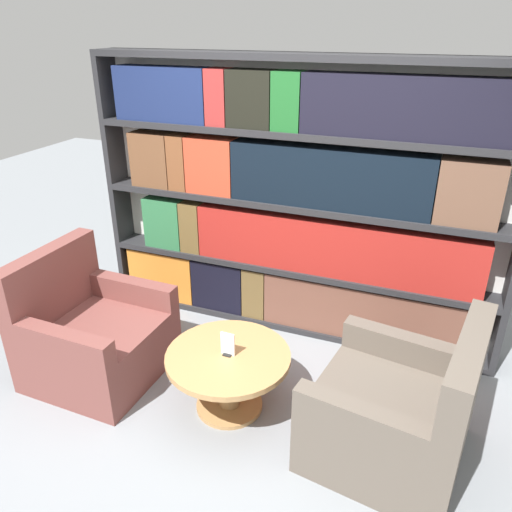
% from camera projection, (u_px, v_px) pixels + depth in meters
% --- Properties ---
extents(ground_plane, '(14.00, 14.00, 0.00)m').
position_uv_depth(ground_plane, '(225.00, 429.00, 3.30)').
color(ground_plane, gray).
extents(bookshelf, '(3.36, 0.30, 2.25)m').
position_uv_depth(bookshelf, '(294.00, 207.00, 4.00)').
color(bookshelf, silver).
rests_on(bookshelf, ground_plane).
extents(armchair_left, '(0.90, 0.91, 0.96)m').
position_uv_depth(armchair_left, '(93.00, 336.00, 3.73)').
color(armchair_left, brown).
rests_on(armchair_left, ground_plane).
extents(armchair_right, '(1.00, 1.02, 0.96)m').
position_uv_depth(armchair_right, '(397.00, 414.00, 2.99)').
color(armchair_right, brown).
rests_on(armchair_right, ground_plane).
extents(coffee_table, '(0.84, 0.84, 0.44)m').
position_uv_depth(coffee_table, '(228.00, 370.00, 3.36)').
color(coffee_table, '#AD7F4C').
rests_on(coffee_table, ground_plane).
extents(table_sign, '(0.10, 0.06, 0.17)m').
position_uv_depth(table_sign, '(228.00, 345.00, 3.28)').
color(table_sign, black).
rests_on(table_sign, coffee_table).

